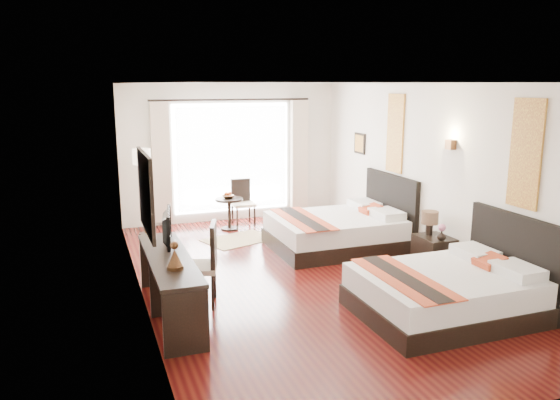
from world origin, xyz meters
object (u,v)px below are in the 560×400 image
object	(u,v)px
vase	(441,239)
nightstand	(434,254)
bed_near	(450,290)
fruit_bowl	(228,197)
console_desk	(170,286)
desk_chair	(199,280)
television	(163,227)
table_lamp	(430,220)
window_chair	(243,211)
bed_far	(340,230)
side_table	(229,214)
floor_lamp	(142,162)

from	to	relation	value
vase	nightstand	bearing A→B (deg)	81.17
bed_near	fruit_bowl	world-z (taller)	bed_near
console_desk	desk_chair	world-z (taller)	desk_chair
television	table_lamp	bearing A→B (deg)	-82.58
television	window_chair	bearing A→B (deg)	-21.45
vase	television	size ratio (longest dim) A/B	0.18
bed_far	television	world-z (taller)	bed_far
nightstand	vase	world-z (taller)	vase
vase	side_table	xyz separation A→B (m)	(-2.26, 3.61, -0.26)
desk_chair	nightstand	bearing A→B (deg)	-162.28
console_desk	floor_lamp	bearing A→B (deg)	88.14
bed_near	nightstand	xyz separation A→B (m)	(0.76, 1.41, -0.04)
side_table	desk_chair	bearing A→B (deg)	-110.77
console_desk	desk_chair	distance (m)	0.46
floor_lamp	window_chair	world-z (taller)	floor_lamp
table_lamp	console_desk	bearing A→B (deg)	-174.44
nightstand	side_table	bearing A→B (deg)	123.84
bed_near	bed_far	distance (m)	2.99
bed_far	nightstand	xyz separation A→B (m)	(0.80, -1.58, -0.05)
vase	console_desk	xyz separation A→B (m)	(-3.97, -0.06, -0.19)
bed_near	window_chair	size ratio (longest dim) A/B	2.31
bed_near	floor_lamp	bearing A→B (deg)	121.94
side_table	floor_lamp	bearing A→B (deg)	173.69
television	window_chair	world-z (taller)	television
desk_chair	television	bearing A→B (deg)	-24.57
table_lamp	floor_lamp	size ratio (longest dim) A/B	0.25
floor_lamp	desk_chair	bearing A→B (deg)	-85.64
bed_near	side_table	size ratio (longest dim) A/B	3.40
bed_near	table_lamp	xyz separation A→B (m)	(0.75, 1.53, 0.47)
console_desk	table_lamp	bearing A→B (deg)	5.56
floor_lamp	bed_far	bearing A→B (deg)	-33.15
vase	floor_lamp	distance (m)	5.46
nightstand	fruit_bowl	xyz separation A→B (m)	(-2.30, 3.42, 0.38)
desk_chair	side_table	xyz separation A→B (m)	(1.31, 3.46, -0.02)
bed_near	window_chair	distance (m)	5.21
desk_chair	window_chair	world-z (taller)	desk_chair
vase	side_table	bearing A→B (deg)	122.00
bed_near	vase	bearing A→B (deg)	58.73
table_lamp	window_chair	world-z (taller)	window_chair
table_lamp	window_chair	xyz separation A→B (m)	(-1.92, 3.54, -0.50)
floor_lamp	fruit_bowl	size ratio (longest dim) A/B	6.93
nightstand	desk_chair	size ratio (longest dim) A/B	0.52
side_table	window_chair	size ratio (longest dim) A/B	0.68
table_lamp	television	world-z (taller)	television
floor_lamp	side_table	world-z (taller)	floor_lamp
television	floor_lamp	bearing A→B (deg)	7.93
bed_near	window_chair	bearing A→B (deg)	102.98
bed_far	floor_lamp	xyz separation A→B (m)	(-3.08, 2.01, 1.05)
console_desk	vase	bearing A→B (deg)	0.89
vase	side_table	distance (m)	4.27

